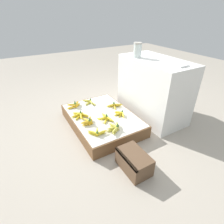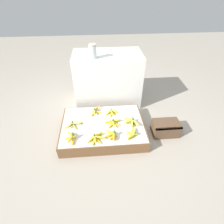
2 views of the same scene
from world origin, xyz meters
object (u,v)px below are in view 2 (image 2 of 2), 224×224
at_px(banana_bunch_front_left, 72,137).
at_px(foam_tray_white, 127,52).
at_px(glass_jar, 93,51).
at_px(banana_bunch_front_midright, 112,135).
at_px(banana_bunch_back_midleft, 95,111).
at_px(banana_bunch_front_midleft, 96,138).
at_px(banana_bunch_back_midright, 112,112).
at_px(wooden_crate, 166,128).
at_px(banana_bunch_middle_midright, 113,122).
at_px(banana_bunch_middle_right, 132,122).
at_px(banana_bunch_front_right, 132,134).
at_px(banana_bunch_middle_left, 73,125).

relative_size(banana_bunch_front_left, foam_tray_white, 0.79).
distance_m(banana_bunch_front_left, glass_jar, 1.17).
bearing_deg(banana_bunch_front_midright, banana_bunch_back_midleft, 112.68).
xyz_separation_m(banana_bunch_front_midleft, banana_bunch_back_midright, (0.24, 0.48, -0.00)).
bearing_deg(wooden_crate, banana_bunch_middle_midright, 174.23).
bearing_deg(banana_bunch_back_midleft, wooden_crate, -19.75).
relative_size(banana_bunch_back_midright, glass_jar, 1.03).
xyz_separation_m(banana_bunch_front_left, banana_bunch_middle_right, (0.78, 0.22, -0.00)).
bearing_deg(glass_jar, banana_bunch_front_midleft, -91.09).
relative_size(banana_bunch_front_midright, banana_bunch_front_right, 0.92).
height_order(banana_bunch_middle_left, banana_bunch_back_midright, banana_bunch_middle_left).
xyz_separation_m(banana_bunch_front_midleft, banana_bunch_middle_right, (0.49, 0.25, 0.00)).
bearing_deg(banana_bunch_back_midright, banana_bunch_front_midright, -93.40).
bearing_deg(banana_bunch_front_midright, wooden_crate, 12.04).
distance_m(banana_bunch_middle_left, banana_bunch_back_midleft, 0.40).
distance_m(banana_bunch_front_midleft, banana_bunch_middle_right, 0.55).
bearing_deg(banana_bunch_front_right, banana_bunch_back_midleft, 132.36).
bearing_deg(foam_tray_white, banana_bunch_back_midright, -115.61).
distance_m(banana_bunch_middle_midright, foam_tray_white, 1.07).
distance_m(banana_bunch_front_midright, banana_bunch_middle_midright, 0.23).
bearing_deg(glass_jar, banana_bunch_front_midright, -77.15).
bearing_deg(banana_bunch_back_midright, glass_jar, 119.40).
bearing_deg(foam_tray_white, banana_bunch_front_midleft, -115.79).
relative_size(wooden_crate, banana_bunch_front_left, 1.58).
bearing_deg(banana_bunch_front_left, banana_bunch_back_midright, 40.90).
height_order(banana_bunch_middle_midright, banana_bunch_back_midright, banana_bunch_middle_midright).
height_order(banana_bunch_middle_left, glass_jar, glass_jar).
relative_size(banana_bunch_front_right, banana_bunch_middle_midright, 0.87).
distance_m(banana_bunch_front_midright, foam_tray_white, 1.26).
relative_size(wooden_crate, banana_bunch_middle_right, 1.63).
relative_size(banana_bunch_middle_midright, banana_bunch_middle_right, 1.09).
height_order(banana_bunch_middle_midright, glass_jar, glass_jar).
xyz_separation_m(banana_bunch_front_midleft, banana_bunch_front_midright, (0.21, 0.03, 0.01)).
xyz_separation_m(banana_bunch_front_left, foam_tray_white, (0.80, 1.03, 0.65)).
xyz_separation_m(wooden_crate, banana_bunch_back_midleft, (-0.96, 0.34, 0.10)).
relative_size(banana_bunch_front_left, banana_bunch_middle_left, 0.90).
height_order(banana_bunch_front_midleft, banana_bunch_front_midright, banana_bunch_front_midright).
bearing_deg(foam_tray_white, banana_bunch_middle_left, -135.28).
distance_m(banana_bunch_back_midright, glass_jar, 0.87).
xyz_separation_m(banana_bunch_front_midright, banana_bunch_middle_left, (-0.50, 0.23, -0.01)).
height_order(banana_bunch_front_midright, banana_bunch_middle_midright, banana_bunch_front_midright).
relative_size(banana_bunch_front_midright, foam_tray_white, 0.67).
distance_m(banana_bunch_front_left, banana_bunch_back_midright, 0.70).
bearing_deg(wooden_crate, banana_bunch_middle_right, 172.40).
bearing_deg(banana_bunch_front_midleft, banana_bunch_middle_midright, 47.53).
distance_m(banana_bunch_middle_right, glass_jar, 1.08).
xyz_separation_m(banana_bunch_back_midright, foam_tray_white, (0.28, 0.58, 0.66)).
bearing_deg(banana_bunch_middle_midright, banana_bunch_front_midright, -97.29).
xyz_separation_m(banana_bunch_back_midright, glass_jar, (-0.22, 0.39, 0.75)).
height_order(banana_bunch_middle_left, banana_bunch_middle_midright, banana_bunch_middle_midright).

